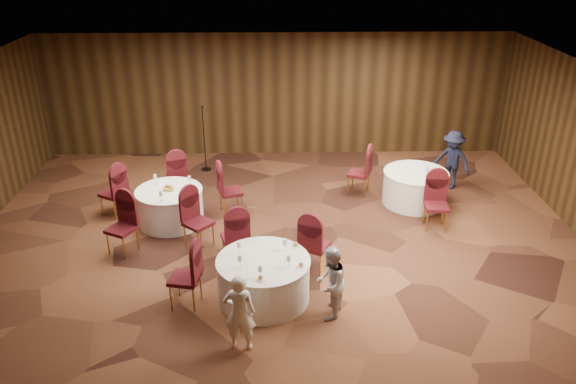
{
  "coord_description": "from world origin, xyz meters",
  "views": [
    {
      "loc": [
        -0.04,
        -9.24,
        5.62
      ],
      "look_at": [
        0.2,
        0.2,
        1.1
      ],
      "focal_mm": 35.0,
      "sensor_mm": 36.0,
      "label": 1
    }
  ],
  "objects_px": {
    "woman_a": "(240,313)",
    "man_c": "(452,160)",
    "mic_stand": "(205,152)",
    "table_left": "(170,206)",
    "woman_b": "(330,283)",
    "table_right": "(415,187)",
    "table_main": "(264,279)"
  },
  "relations": [
    {
      "from": "woman_a",
      "to": "man_c",
      "type": "bearing_deg",
      "value": -126.82
    },
    {
      "from": "mic_stand",
      "to": "woman_a",
      "type": "height_order",
      "value": "mic_stand"
    },
    {
      "from": "table_left",
      "to": "man_c",
      "type": "relative_size",
      "value": 0.98
    },
    {
      "from": "woman_a",
      "to": "woman_b",
      "type": "bearing_deg",
      "value": -148.86
    },
    {
      "from": "table_left",
      "to": "mic_stand",
      "type": "relative_size",
      "value": 0.83
    },
    {
      "from": "table_left",
      "to": "mic_stand",
      "type": "height_order",
      "value": "mic_stand"
    },
    {
      "from": "table_right",
      "to": "woman_a",
      "type": "distance_m",
      "value": 5.9
    },
    {
      "from": "table_main",
      "to": "woman_a",
      "type": "xyz_separation_m",
      "value": [
        -0.32,
        -1.2,
        0.25
      ]
    },
    {
      "from": "mic_stand",
      "to": "table_left",
      "type": "bearing_deg",
      "value": -98.67
    },
    {
      "from": "table_left",
      "to": "woman_b",
      "type": "bearing_deg",
      "value": -46.52
    },
    {
      "from": "table_main",
      "to": "woman_a",
      "type": "height_order",
      "value": "woman_a"
    },
    {
      "from": "mic_stand",
      "to": "woman_a",
      "type": "xyz_separation_m",
      "value": [
        1.22,
        -6.65,
        0.14
      ]
    },
    {
      "from": "mic_stand",
      "to": "woman_a",
      "type": "distance_m",
      "value": 6.76
    },
    {
      "from": "table_main",
      "to": "table_right",
      "type": "height_order",
      "value": "same"
    },
    {
      "from": "table_main",
      "to": "table_right",
      "type": "distance_m",
      "value": 4.78
    },
    {
      "from": "mic_stand",
      "to": "man_c",
      "type": "distance_m",
      "value": 5.97
    },
    {
      "from": "table_right",
      "to": "man_c",
      "type": "distance_m",
      "value": 1.32
    },
    {
      "from": "table_right",
      "to": "man_c",
      "type": "relative_size",
      "value": 1.02
    },
    {
      "from": "table_main",
      "to": "woman_a",
      "type": "relative_size",
      "value": 1.22
    },
    {
      "from": "mic_stand",
      "to": "man_c",
      "type": "height_order",
      "value": "mic_stand"
    },
    {
      "from": "mic_stand",
      "to": "table_main",
      "type": "bearing_deg",
      "value": -74.24
    },
    {
      "from": "table_left",
      "to": "woman_a",
      "type": "bearing_deg",
      "value": -67.04
    },
    {
      "from": "man_c",
      "to": "table_left",
      "type": "bearing_deg",
      "value": -123.76
    },
    {
      "from": "mic_stand",
      "to": "woman_b",
      "type": "xyz_separation_m",
      "value": [
        2.58,
        -5.94,
        0.13
      ]
    },
    {
      "from": "table_left",
      "to": "table_right",
      "type": "distance_m",
      "value": 5.31
    },
    {
      "from": "table_main",
      "to": "woman_b",
      "type": "distance_m",
      "value": 1.17
    },
    {
      "from": "woman_a",
      "to": "woman_b",
      "type": "xyz_separation_m",
      "value": [
        1.36,
        0.71,
        -0.01
      ]
    },
    {
      "from": "table_left",
      "to": "woman_a",
      "type": "distance_m",
      "value": 4.22
    },
    {
      "from": "woman_b",
      "to": "man_c",
      "type": "bearing_deg",
      "value": 162.64
    },
    {
      "from": "table_left",
      "to": "man_c",
      "type": "xyz_separation_m",
      "value": [
        6.27,
        1.57,
        0.32
      ]
    },
    {
      "from": "woman_b",
      "to": "man_c",
      "type": "height_order",
      "value": "man_c"
    },
    {
      "from": "woman_a",
      "to": "table_right",
      "type": "bearing_deg",
      "value": -124.19
    }
  ]
}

